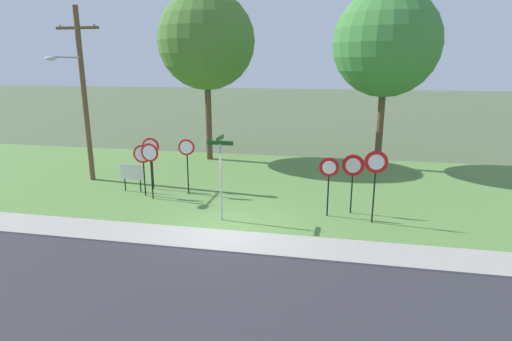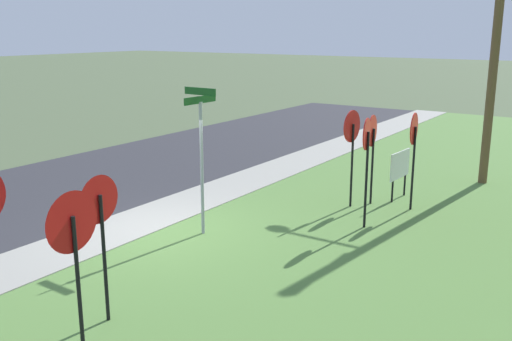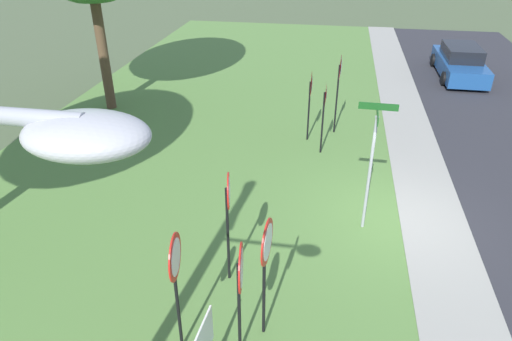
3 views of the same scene
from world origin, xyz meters
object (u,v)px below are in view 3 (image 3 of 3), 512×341
object	(u,v)px
stop_sign_far_left	(266,255)
yield_sign_near_left	(325,102)
yield_sign_near_right	(311,90)
stop_sign_far_center	(176,270)
yield_sign_far_left	(340,75)
parked_sedan_distant	(460,62)
stop_sign_near_left	(240,279)
street_name_post	(372,158)
stop_sign_near_right	(228,206)

from	to	relation	value
stop_sign_far_left	yield_sign_near_left	world-z (taller)	stop_sign_far_left
yield_sign_near_right	stop_sign_far_center	bearing A→B (deg)	169.16
yield_sign_near_right	yield_sign_far_left	bearing A→B (deg)	-50.37
yield_sign_near_left	parked_sedan_distant	size ratio (longest dim) A/B	0.48
yield_sign_near_right	stop_sign_near_left	bearing A→B (deg)	175.61
yield_sign_far_left	street_name_post	xyz separation A→B (m)	(-5.37, -0.79, -0.15)
stop_sign_near_right	parked_sedan_distant	xyz separation A→B (m)	(14.94, -7.25, -1.16)
yield_sign_near_right	parked_sedan_distant	bearing A→B (deg)	-38.93
yield_sign_near_right	street_name_post	distance (m)	4.92
stop_sign_far_center	yield_sign_far_left	bearing A→B (deg)	-20.43
yield_sign_near_right	parked_sedan_distant	xyz separation A→B (m)	(8.03, -6.19, -1.10)
stop_sign_near_right	stop_sign_far_center	bearing A→B (deg)	156.09
stop_sign_far_center	parked_sedan_distant	distance (m)	18.48
yield_sign_near_right	stop_sign_far_left	bearing A→B (deg)	177.69
stop_sign_far_center	yield_sign_near_right	bearing A→B (deg)	-16.24
stop_sign_near_right	yield_sign_far_left	xyz separation A→B (m)	(7.65, -1.91, 0.23)
stop_sign_near_left	yield_sign_far_left	xyz separation A→B (m)	(9.40, -1.32, 0.37)
yield_sign_near_left	yield_sign_near_right	distance (m)	0.99
stop_sign_far_center	yield_sign_far_left	xyz separation A→B (m)	(9.48, -2.32, 0.27)
yield_sign_near_left	street_name_post	distance (m)	3.94
stop_sign_near_right	yield_sign_near_left	distance (m)	6.23
yield_sign_near_right	street_name_post	bearing A→B (deg)	-161.81
yield_sign_near_right	stop_sign_near_right	bearing A→B (deg)	170.01
stop_sign_near_left	stop_sign_far_center	size ratio (longest dim) A/B	0.95
yield_sign_near_left	stop_sign_near_right	bearing A→B (deg)	164.47
stop_sign_near_left	parked_sedan_distant	bearing A→B (deg)	-29.46
stop_sign_far_center	stop_sign_far_left	bearing A→B (deg)	-73.12
yield_sign_near_left	parked_sedan_distant	bearing A→B (deg)	-33.99
stop_sign_near_right	street_name_post	distance (m)	3.53
stop_sign_near_left	stop_sign_near_right	size ratio (longest dim) A/B	0.92
yield_sign_far_left	parked_sedan_distant	xyz separation A→B (m)	(7.29, -5.34, -1.39)
yield_sign_far_left	yield_sign_near_right	bearing A→B (deg)	133.70
stop_sign_far_left	stop_sign_near_right	bearing A→B (deg)	39.98
yield_sign_near_left	stop_sign_far_center	bearing A→B (deg)	164.82
yield_sign_far_left	yield_sign_near_left	bearing A→B (deg)	169.76
stop_sign_far_left	street_name_post	xyz separation A→B (m)	(3.53, -1.79, 0.10)
stop_sign_near_left	yield_sign_far_left	distance (m)	9.50
stop_sign_near_left	street_name_post	size ratio (longest dim) A/B	0.72
street_name_post	parked_sedan_distant	distance (m)	13.51
yield_sign_far_left	street_name_post	bearing A→B (deg)	-168.84
stop_sign_near_right	yield_sign_near_left	xyz separation A→B (m)	(6.04, -1.53, -0.10)
stop_sign_near_right	stop_sign_far_left	xyz separation A→B (m)	(-1.26, -0.91, -0.02)
street_name_post	parked_sedan_distant	world-z (taller)	street_name_post
stop_sign_far_left	yield_sign_far_left	xyz separation A→B (m)	(8.90, -0.99, 0.25)
stop_sign_far_left	stop_sign_far_center	bearing A→B (deg)	117.59
stop_sign_far_center	parked_sedan_distant	xyz separation A→B (m)	(16.77, -7.66, -1.11)
stop_sign_far_left	parked_sedan_distant	bearing A→B (deg)	-17.34
stop_sign_near_left	stop_sign_near_right	world-z (taller)	stop_sign_near_right
stop_sign_near_right	yield_sign_near_left	world-z (taller)	stop_sign_near_right
street_name_post	parked_sedan_distant	xyz separation A→B (m)	(12.66, -4.55, -1.24)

